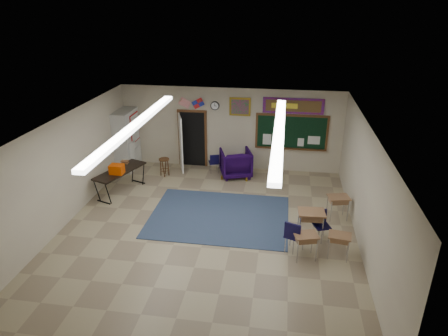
# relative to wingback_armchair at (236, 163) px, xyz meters

# --- Properties ---
(floor) EXTENTS (9.00, 9.00, 0.00)m
(floor) POSITION_rel_wingback_armchair_xyz_m (-0.31, -3.77, -0.48)
(floor) COLOR gray
(floor) RESTS_ON ground
(back_wall) EXTENTS (8.00, 0.04, 3.00)m
(back_wall) POSITION_rel_wingback_armchair_xyz_m (-0.31, 0.73, 1.02)
(back_wall) COLOR #BDB699
(back_wall) RESTS_ON floor
(front_wall) EXTENTS (8.00, 0.04, 3.00)m
(front_wall) POSITION_rel_wingback_armchair_xyz_m (-0.31, -8.27, 1.02)
(front_wall) COLOR #BDB699
(front_wall) RESTS_ON floor
(left_wall) EXTENTS (0.04, 9.00, 3.00)m
(left_wall) POSITION_rel_wingback_armchair_xyz_m (-4.31, -3.77, 1.02)
(left_wall) COLOR #BDB699
(left_wall) RESTS_ON floor
(right_wall) EXTENTS (0.04, 9.00, 3.00)m
(right_wall) POSITION_rel_wingback_armchair_xyz_m (3.69, -3.77, 1.02)
(right_wall) COLOR #BDB699
(right_wall) RESTS_ON floor
(ceiling) EXTENTS (8.00, 9.00, 0.04)m
(ceiling) POSITION_rel_wingback_armchair_xyz_m (-0.31, -3.77, 2.52)
(ceiling) COLOR beige
(ceiling) RESTS_ON back_wall
(area_rug) EXTENTS (4.00, 3.00, 0.02)m
(area_rug) POSITION_rel_wingback_armchair_xyz_m (-0.11, -2.97, -0.47)
(area_rug) COLOR #2D3856
(area_rug) RESTS_ON floor
(fluorescent_strips) EXTENTS (3.86, 6.00, 0.10)m
(fluorescent_strips) POSITION_rel_wingback_armchair_xyz_m (-0.31, -3.77, 2.46)
(fluorescent_strips) COLOR white
(fluorescent_strips) RESTS_ON ceiling
(doorway) EXTENTS (1.10, 0.89, 2.16)m
(doorway) POSITION_rel_wingback_armchair_xyz_m (-1.81, 0.58, 0.58)
(doorway) COLOR black
(doorway) RESTS_ON back_wall
(chalkboard) EXTENTS (2.55, 0.14, 1.30)m
(chalkboard) POSITION_rel_wingback_armchair_xyz_m (1.89, 0.69, 0.98)
(chalkboard) COLOR #543018
(chalkboard) RESTS_ON back_wall
(bulletin_board) EXTENTS (2.10, 0.05, 0.55)m
(bulletin_board) POSITION_rel_wingback_armchair_xyz_m (1.89, 0.70, 1.97)
(bulletin_board) COLOR #A60E0E
(bulletin_board) RESTS_ON back_wall
(framed_art_print) EXTENTS (0.75, 0.05, 0.65)m
(framed_art_print) POSITION_rel_wingback_armchair_xyz_m (0.04, 0.70, 1.87)
(framed_art_print) COLOR olive
(framed_art_print) RESTS_ON back_wall
(wall_clock) EXTENTS (0.32, 0.05, 0.32)m
(wall_clock) POSITION_rel_wingback_armchair_xyz_m (-0.86, 0.70, 1.87)
(wall_clock) COLOR black
(wall_clock) RESTS_ON back_wall
(wall_flags) EXTENTS (1.16, 0.06, 0.70)m
(wall_flags) POSITION_rel_wingback_armchair_xyz_m (-1.71, 0.67, 2.00)
(wall_flags) COLOR red
(wall_flags) RESTS_ON back_wall
(storage_cabinet) EXTENTS (0.59, 1.25, 2.20)m
(storage_cabinet) POSITION_rel_wingback_armchair_xyz_m (-4.02, 0.08, 0.62)
(storage_cabinet) COLOR #B3B4AF
(storage_cabinet) RESTS_ON floor
(wingback_armchair) EXTENTS (1.30, 1.32, 0.96)m
(wingback_armchair) POSITION_rel_wingback_armchair_xyz_m (0.00, 0.00, 0.00)
(wingback_armchair) COLOR black
(wingback_armchair) RESTS_ON floor
(student_chair_reading) EXTENTS (0.47, 0.47, 0.73)m
(student_chair_reading) POSITION_rel_wingback_armchair_xyz_m (-0.82, 0.17, -0.11)
(student_chair_reading) COLOR black
(student_chair_reading) RESTS_ON floor
(student_chair_desk_a) EXTENTS (0.59, 0.59, 0.91)m
(student_chair_desk_a) POSITION_rel_wingback_armchair_xyz_m (2.03, -4.40, -0.03)
(student_chair_desk_a) COLOR black
(student_chair_desk_a) RESTS_ON floor
(student_chair_desk_b) EXTENTS (0.52, 0.52, 0.82)m
(student_chair_desk_b) POSITION_rel_wingback_armchair_xyz_m (2.73, -3.77, -0.07)
(student_chair_desk_b) COLOR black
(student_chair_desk_b) RESTS_ON floor
(student_desk_front_left) EXTENTS (0.72, 0.56, 0.83)m
(student_desk_front_left) POSITION_rel_wingback_armchair_xyz_m (2.44, -3.76, -0.02)
(student_desk_front_left) COLOR brown
(student_desk_front_left) RESTS_ON floor
(student_desk_front_right) EXTENTS (0.67, 0.56, 0.71)m
(student_desk_front_right) POSITION_rel_wingback_armchair_xyz_m (3.27, -2.56, -0.09)
(student_desk_front_right) COLOR brown
(student_desk_front_right) RESTS_ON floor
(student_desk_back_left) EXTENTS (0.66, 0.56, 0.68)m
(student_desk_back_left) POSITION_rel_wingback_armchair_xyz_m (2.28, -4.64, -0.10)
(student_desk_back_left) COLOR brown
(student_desk_back_left) RESTS_ON floor
(student_desk_back_right) EXTENTS (0.59, 0.48, 0.64)m
(student_desk_back_right) POSITION_rel_wingback_armchair_xyz_m (3.10, -4.48, -0.12)
(student_desk_back_right) COLOR brown
(student_desk_back_right) RESTS_ON floor
(folding_table) EXTENTS (1.24, 2.00, 1.08)m
(folding_table) POSITION_rel_wingback_armchair_xyz_m (-3.52, -1.89, -0.05)
(folding_table) COLOR black
(folding_table) RESTS_ON floor
(wooden_stool) EXTENTS (0.37, 0.37, 0.65)m
(wooden_stool) POSITION_rel_wingback_armchair_xyz_m (-2.51, -0.38, -0.15)
(wooden_stool) COLOR #4C3016
(wooden_stool) RESTS_ON floor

